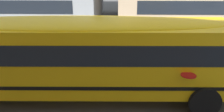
# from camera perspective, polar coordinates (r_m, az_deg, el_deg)

# --- Properties ---
(ground_plane) EXTENTS (400.00, 400.00, 0.00)m
(ground_plane) POSITION_cam_1_polar(r_m,az_deg,el_deg) (10.04, -4.57, -6.02)
(ground_plane) COLOR #54514F
(sidewalk_far) EXTENTS (120.00, 3.00, 0.01)m
(sidewalk_far) POSITION_cam_1_polar(r_m,az_deg,el_deg) (17.51, -1.72, 5.52)
(sidewalk_far) COLOR gray
(sidewalk_far) RESTS_ON ground_plane
(lane_centreline) EXTENTS (110.00, 0.16, 0.01)m
(lane_centreline) POSITION_cam_1_polar(r_m,az_deg,el_deg) (10.04, -4.57, -6.01)
(lane_centreline) COLOR silver
(lane_centreline) RESTS_ON ground_plane
(school_bus) EXTENTS (13.58, 3.23, 3.02)m
(school_bus) POSITION_cam_1_polar(r_m,az_deg,el_deg) (8.12, -7.85, 1.11)
(school_bus) COLOR yellow
(school_bus) RESTS_ON ground_plane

